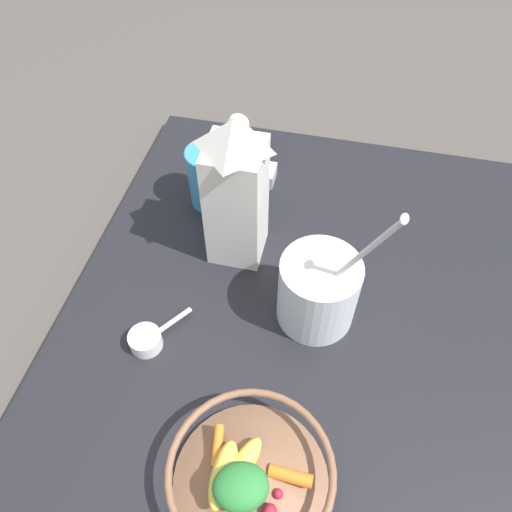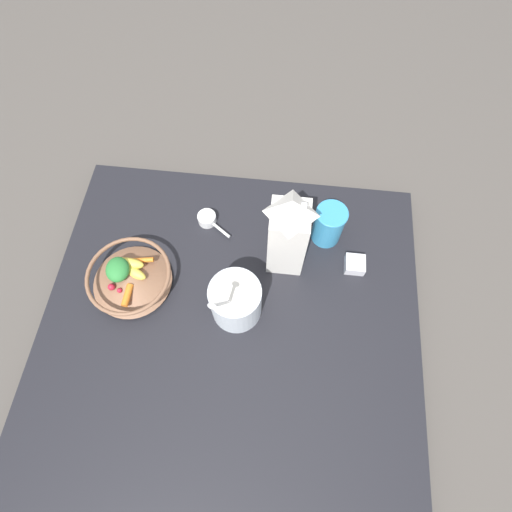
{
  "view_description": "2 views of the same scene",
  "coord_description": "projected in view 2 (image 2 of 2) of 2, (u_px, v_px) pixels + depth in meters",
  "views": [
    {
      "loc": [
        0.06,
        0.43,
        0.72
      ],
      "look_at": [
        0.17,
        -0.05,
        0.11
      ],
      "focal_mm": 35.0,
      "sensor_mm": 36.0,
      "label": 1
    },
    {
      "loc": [
        -0.24,
        -0.09,
        0.99
      ],
      "look_at": [
        0.19,
        -0.05,
        0.08
      ],
      "focal_mm": 28.0,
      "sensor_mm": 36.0,
      "label": 2
    }
  ],
  "objects": [
    {
      "name": "milk_carton",
      "position": [
        288.0,
        233.0,
        0.93
      ],
      "size": [
        0.09,
        0.09,
        0.27
      ],
      "color": "silver",
      "rests_on": "countertop"
    },
    {
      "name": "fruit_bowl",
      "position": [
        130.0,
        277.0,
        0.99
      ],
      "size": [
        0.21,
        0.21,
        0.08
      ],
      "color": "brown",
      "rests_on": "countertop"
    },
    {
      "name": "ground_plane",
      "position": [
        229.0,
        337.0,
        1.0
      ],
      "size": [
        6.0,
        6.0,
        0.0
      ],
      "primitive_type": "plane",
      "color": "#4C4742"
    },
    {
      "name": "measuring_scoop",
      "position": [
        208.0,
        219.0,
        1.09
      ],
      "size": [
        0.08,
        0.1,
        0.03
      ],
      "color": "white",
      "rests_on": "countertop"
    },
    {
      "name": "yogurt_tub",
      "position": [
        236.0,
        300.0,
        0.93
      ],
      "size": [
        0.15,
        0.12,
        0.27
      ],
      "color": "silver",
      "rests_on": "countertop"
    },
    {
      "name": "spice_jar",
      "position": [
        355.0,
        265.0,
        1.03
      ],
      "size": [
        0.05,
        0.05,
        0.03
      ],
      "color": "silver",
      "rests_on": "countertop"
    },
    {
      "name": "countertop",
      "position": [
        229.0,
        336.0,
        0.98
      ],
      "size": [
        0.92,
        0.92,
        0.03
      ],
      "color": "black",
      "rests_on": "ground_plane"
    },
    {
      "name": "drinking_cup",
      "position": [
        329.0,
        224.0,
        1.03
      ],
      "size": [
        0.08,
        0.08,
        0.12
      ],
      "color": "#3893C6",
      "rests_on": "countertop"
    }
  ]
}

